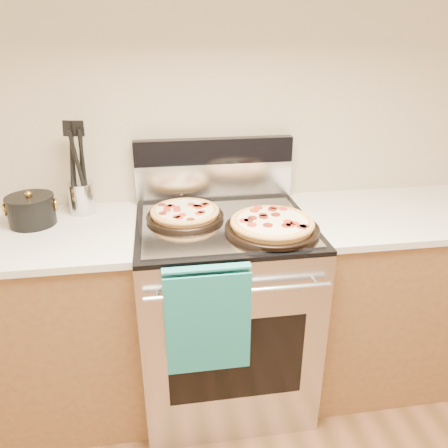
{
  "coord_description": "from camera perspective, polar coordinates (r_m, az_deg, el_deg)",
  "views": [
    {
      "loc": [
        -0.27,
        -0.07,
        1.67
      ],
      "look_at": [
        -0.02,
        1.55,
        0.96
      ],
      "focal_mm": 35.0,
      "sensor_mm": 36.0,
      "label": 1
    }
  ],
  "objects": [
    {
      "name": "range_body",
      "position": [
        2.13,
        0.0,
        -11.5
      ],
      "size": [
        0.76,
        0.68,
        0.9
      ],
      "primitive_type": "cube",
      "color": "#B7B7BC",
      "rests_on": "ground"
    },
    {
      "name": "oven_handle",
      "position": [
        1.62,
        2.05,
        -8.88
      ],
      "size": [
        0.7,
        0.03,
        0.03
      ],
      "primitive_type": "cylinder",
      "rotation": [
        0.0,
        1.57,
        0.0
      ],
      "color": "silver",
      "rests_on": "range_body"
    },
    {
      "name": "pepperoni_pizza_front",
      "position": [
        1.8,
        6.3,
        -0.13
      ],
      "size": [
        0.42,
        0.42,
        0.05
      ],
      "primitive_type": null,
      "rotation": [
        0.0,
        0.0,
        0.09
      ],
      "color": "gold",
      "rests_on": "foil_sheet"
    },
    {
      "name": "utensil_crock",
      "position": [
        2.11,
        -18.06,
        3.27
      ],
      "size": [
        0.14,
        0.14,
        0.15
      ],
      "primitive_type": "cylinder",
      "rotation": [
        0.0,
        0.0,
        0.25
      ],
      "color": "silver",
      "rests_on": "countertop_left"
    },
    {
      "name": "countertop_left",
      "position": [
        2.01,
        -25.78,
        -1.65
      ],
      "size": [
        1.02,
        0.64,
        0.03
      ],
      "primitive_type": "cube",
      "color": "beige",
      "rests_on": "cabinet_left"
    },
    {
      "name": "foil_sheet",
      "position": [
        1.87,
        0.14,
        -0.06
      ],
      "size": [
        0.7,
        0.55,
        0.01
      ],
      "primitive_type": "cube",
      "color": "gray",
      "rests_on": "cooktop"
    },
    {
      "name": "saucepan",
      "position": [
        2.06,
        -23.83,
        1.5
      ],
      "size": [
        0.22,
        0.22,
        0.12
      ],
      "primitive_type": "cylinder",
      "rotation": [
        0.0,
        0.0,
        0.15
      ],
      "color": "black",
      "rests_on": "countertop_left"
    },
    {
      "name": "oven_window",
      "position": [
        1.87,
        1.65,
        -17.34
      ],
      "size": [
        0.56,
        0.01,
        0.4
      ],
      "primitive_type": "cube",
      "color": "black",
      "rests_on": "range_body"
    },
    {
      "name": "cabinet_left",
      "position": [
        2.23,
        -23.7,
        -12.32
      ],
      "size": [
        1.0,
        0.62,
        0.88
      ],
      "primitive_type": "cube",
      "color": "brown",
      "rests_on": "ground"
    },
    {
      "name": "pepperoni_pizza_back",
      "position": [
        1.92,
        -5.11,
        1.38
      ],
      "size": [
        0.34,
        0.34,
        0.05
      ],
      "primitive_type": null,
      "rotation": [
        0.0,
        0.0,
        -0.01
      ],
      "color": "gold",
      "rests_on": "foil_sheet"
    },
    {
      "name": "countertop_right",
      "position": [
        2.23,
        22.81,
        1.27
      ],
      "size": [
        1.02,
        0.64,
        0.03
      ],
      "primitive_type": "cube",
      "color": "beige",
      "rests_on": "cabinet_right"
    },
    {
      "name": "backsplash_upper",
      "position": [
        2.11,
        -1.3,
        9.53
      ],
      "size": [
        0.76,
        0.06,
        0.12
      ],
      "primitive_type": "cube",
      "color": "black",
      "rests_on": "backsplash_lower"
    },
    {
      "name": "dish_towel",
      "position": [
        1.67,
        -2.15,
        -12.13
      ],
      "size": [
        0.32,
        0.05,
        0.42
      ],
      "primitive_type": null,
      "color": "#195E80",
      "rests_on": "oven_handle"
    },
    {
      "name": "wall_back",
      "position": [
        2.11,
        -1.5,
        14.79
      ],
      "size": [
        4.0,
        0.0,
        4.0
      ],
      "primitive_type": "plane",
      "rotation": [
        1.57,
        0.0,
        0.0
      ],
      "color": "tan",
      "rests_on": "ground"
    },
    {
      "name": "backsplash_lower",
      "position": [
        2.15,
        -1.27,
        5.65
      ],
      "size": [
        0.76,
        0.06,
        0.18
      ],
      "primitive_type": "cube",
      "color": "silver",
      "rests_on": "cooktop"
    },
    {
      "name": "cabinet_right",
      "position": [
        2.43,
        21.13,
        -8.71
      ],
      "size": [
        1.0,
        0.62,
        0.88
      ],
      "primitive_type": "cube",
      "color": "brown",
      "rests_on": "ground"
    },
    {
      "name": "cooktop",
      "position": [
        1.9,
        0.0,
        -0.06
      ],
      "size": [
        0.76,
        0.68,
        0.02
      ],
      "primitive_type": "cube",
      "color": "black",
      "rests_on": "range_body"
    }
  ]
}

